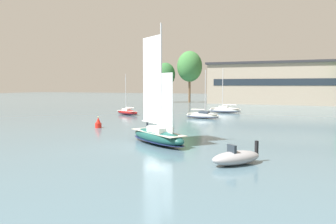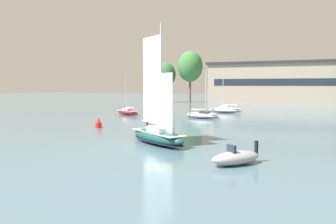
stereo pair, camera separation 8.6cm
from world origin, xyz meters
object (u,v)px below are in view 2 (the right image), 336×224
(sailboat_moored_near_marina, at_px, (203,115))
(sailboat_moored_far_slip, at_px, (225,110))
(motor_tender, at_px, (236,158))
(tree_shore_right, at_px, (190,67))
(sailboat_moored_mid_channel, at_px, (128,112))
(sailboat_main, at_px, (158,134))
(channel_buoy, at_px, (98,123))
(tree_shore_center, at_px, (166,75))

(sailboat_moored_near_marina, distance_m, sailboat_moored_far_slip, 13.95)
(sailboat_moored_near_marina, distance_m, motor_tender, 35.77)
(tree_shore_right, bearing_deg, sailboat_moored_mid_channel, -86.85)
(sailboat_main, xyz_separation_m, sailboat_moored_near_marina, (-2.74, 27.51, -0.39))
(channel_buoy, bearing_deg, sailboat_moored_far_slip, 70.19)
(sailboat_moored_near_marina, height_order, sailboat_moored_mid_channel, sailboat_moored_near_marina)
(tree_shore_right, xyz_separation_m, sailboat_moored_mid_channel, (2.81, -51.09, -12.22))
(sailboat_moored_near_marina, distance_m, sailboat_moored_mid_channel, 16.76)
(motor_tender, distance_m, channel_buoy, 27.04)
(tree_shore_center, distance_m, tree_shore_right, 9.05)
(tree_shore_right, relative_size, sailboat_main, 1.46)
(sailboat_moored_near_marina, height_order, sailboat_moored_far_slip, sailboat_moored_far_slip)
(sailboat_moored_mid_channel, bearing_deg, sailboat_moored_near_marina, -4.67)
(sailboat_moored_near_marina, xyz_separation_m, motor_tender, (12.11, -33.66, -0.06))
(tree_shore_center, relative_size, channel_buoy, 8.31)
(sailboat_moored_near_marina, distance_m, channel_buoy, 21.53)
(sailboat_moored_near_marina, height_order, channel_buoy, sailboat_moored_near_marina)
(motor_tender, height_order, channel_buoy, motor_tender)
(motor_tender, bearing_deg, sailboat_moored_mid_channel, 129.45)
(sailboat_moored_mid_channel, bearing_deg, channel_buoy, -72.86)
(tree_shore_right, distance_m, sailboat_moored_far_slip, 45.46)
(motor_tender, bearing_deg, channel_buoy, 146.68)
(sailboat_main, relative_size, channel_buoy, 7.33)
(sailboat_moored_mid_channel, xyz_separation_m, motor_tender, (28.81, -35.02, -0.03))
(motor_tender, bearing_deg, tree_shore_right, 110.17)
(tree_shore_center, height_order, channel_buoy, tree_shore_center)
(sailboat_moored_far_slip, relative_size, channel_buoy, 5.85)
(tree_shore_center, height_order, sailboat_moored_mid_channel, tree_shore_center)
(sailboat_moored_far_slip, bearing_deg, sailboat_moored_mid_channel, -145.16)
(tree_shore_right, relative_size, sailboat_moored_near_marina, 2.02)
(motor_tender, bearing_deg, sailboat_moored_near_marina, 109.79)
(motor_tender, bearing_deg, tree_shore_center, 115.49)
(sailboat_moored_near_marina, bearing_deg, sailboat_main, -84.32)
(tree_shore_center, xyz_separation_m, sailboat_moored_near_marina, (27.71, -49.89, -9.34))
(sailboat_main, xyz_separation_m, sailboat_moored_far_slip, (-1.44, 41.40, -0.33))
(tree_shore_right, xyz_separation_m, sailboat_moored_near_marina, (19.51, -52.45, -12.18))
(sailboat_moored_near_marina, bearing_deg, sailboat_moored_mid_channel, 175.33)
(sailboat_main, distance_m, sailboat_moored_far_slip, 41.43)
(channel_buoy, bearing_deg, sailboat_moored_near_marina, 60.86)
(sailboat_moored_near_marina, bearing_deg, tree_shore_center, 119.05)
(tree_shore_center, bearing_deg, sailboat_moored_mid_channel, -77.22)
(sailboat_main, bearing_deg, sailboat_moored_near_marina, 95.68)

